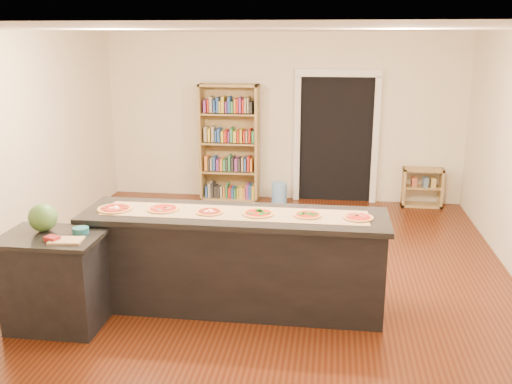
# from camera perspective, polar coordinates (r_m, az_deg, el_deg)

# --- Properties ---
(room) EXTENTS (6.00, 7.00, 2.80)m
(room) POSITION_cam_1_polar(r_m,az_deg,el_deg) (6.26, -0.25, 3.05)
(room) COLOR beige
(room) RESTS_ON ground
(doorway) EXTENTS (1.40, 0.09, 2.21)m
(doorway) POSITION_cam_1_polar(r_m,az_deg,el_deg) (9.64, 8.02, 6.07)
(doorway) COLOR black
(doorway) RESTS_ON room
(kitchen_island) EXTENTS (3.07, 0.83, 1.01)m
(kitchen_island) POSITION_cam_1_polar(r_m,az_deg,el_deg) (5.89, -2.16, -6.81)
(kitchen_island) COLOR black
(kitchen_island) RESTS_ON ground
(side_counter) EXTENTS (0.94, 0.69, 0.93)m
(side_counter) POSITION_cam_1_polar(r_m,az_deg,el_deg) (5.85, -19.40, -8.34)
(side_counter) COLOR black
(side_counter) RESTS_ON ground
(bookshelf) EXTENTS (0.98, 0.35, 1.97)m
(bookshelf) POSITION_cam_1_polar(r_m,az_deg,el_deg) (9.65, -2.68, 4.91)
(bookshelf) COLOR #A88B51
(bookshelf) RESTS_ON ground
(low_shelf) EXTENTS (0.64, 0.27, 0.64)m
(low_shelf) POSITION_cam_1_polar(r_m,az_deg,el_deg) (9.78, 16.28, 0.46)
(low_shelf) COLOR #A88B51
(low_shelf) RESTS_ON ground
(waste_bin) EXTENTS (0.26, 0.26, 0.37)m
(waste_bin) POSITION_cam_1_polar(r_m,az_deg,el_deg) (9.52, 2.35, -0.16)
(waste_bin) COLOR #6AA6ED
(waste_bin) RESTS_ON ground
(kraft_paper) EXTENTS (2.67, 0.49, 0.00)m
(kraft_paper) POSITION_cam_1_polar(r_m,az_deg,el_deg) (5.73, -2.20, -2.11)
(kraft_paper) COLOR #876446
(kraft_paper) RESTS_ON kitchen_island
(watermelon) EXTENTS (0.27, 0.27, 0.27)m
(watermelon) POSITION_cam_1_polar(r_m,az_deg,el_deg) (5.78, -20.55, -2.40)
(watermelon) COLOR #144214
(watermelon) RESTS_ON side_counter
(cutting_board) EXTENTS (0.32, 0.23, 0.02)m
(cutting_board) POSITION_cam_1_polar(r_m,az_deg,el_deg) (5.46, -18.45, -4.63)
(cutting_board) COLOR tan
(cutting_board) RESTS_ON side_counter
(package_red) EXTENTS (0.15, 0.13, 0.05)m
(package_red) POSITION_cam_1_polar(r_m,az_deg,el_deg) (5.51, -19.72, -4.43)
(package_red) COLOR maroon
(package_red) RESTS_ON side_counter
(package_teal) EXTENTS (0.15, 0.15, 0.06)m
(package_teal) POSITION_cam_1_polar(r_m,az_deg,el_deg) (5.63, -17.12, -3.70)
(package_teal) COLOR #195966
(package_teal) RESTS_ON side_counter
(pizza_a) EXTENTS (0.34, 0.34, 0.02)m
(pizza_a) POSITION_cam_1_polar(r_m,az_deg,el_deg) (6.00, -13.92, -1.62)
(pizza_a) COLOR tan
(pizza_a) RESTS_ON kitchen_island
(pizza_b) EXTENTS (0.34, 0.34, 0.02)m
(pizza_b) POSITION_cam_1_polar(r_m,az_deg,el_deg) (5.90, -9.26, -1.67)
(pizza_b) COLOR tan
(pizza_b) RESTS_ON kitchen_island
(pizza_c) EXTENTS (0.30, 0.30, 0.02)m
(pizza_c) POSITION_cam_1_polar(r_m,az_deg,el_deg) (5.74, -4.67, -1.99)
(pizza_c) COLOR tan
(pizza_c) RESTS_ON kitchen_island
(pizza_d) EXTENTS (0.33, 0.33, 0.02)m
(pizza_d) POSITION_cam_1_polar(r_m,az_deg,el_deg) (5.67, 0.21, -2.15)
(pizza_d) COLOR tan
(pizza_d) RESTS_ON kitchen_island
(pizza_e) EXTENTS (0.29, 0.29, 0.02)m
(pizza_e) POSITION_cam_1_polar(r_m,az_deg,el_deg) (5.65, 5.18, -2.30)
(pizza_e) COLOR tan
(pizza_e) RESTS_ON kitchen_island
(pizza_f) EXTENTS (0.29, 0.29, 0.02)m
(pizza_f) POSITION_cam_1_polar(r_m,az_deg,el_deg) (5.64, 10.17, -2.51)
(pizza_f) COLOR tan
(pizza_f) RESTS_ON kitchen_island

